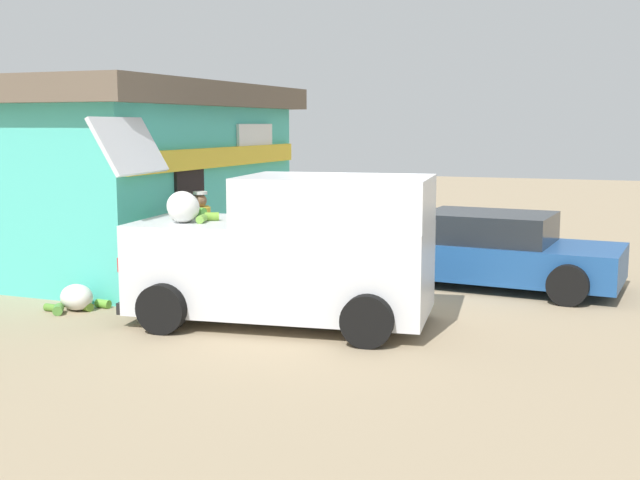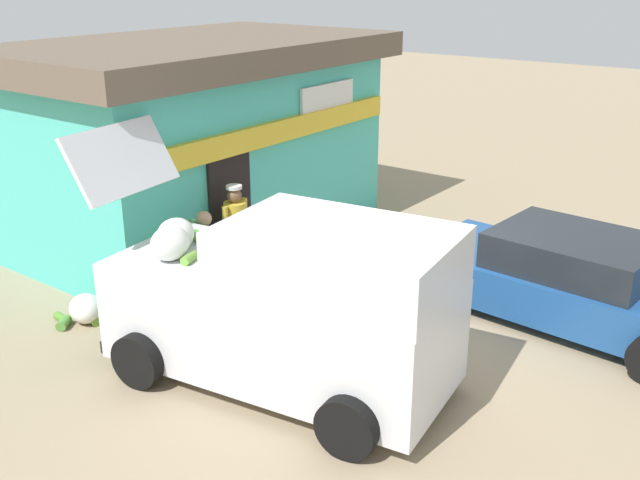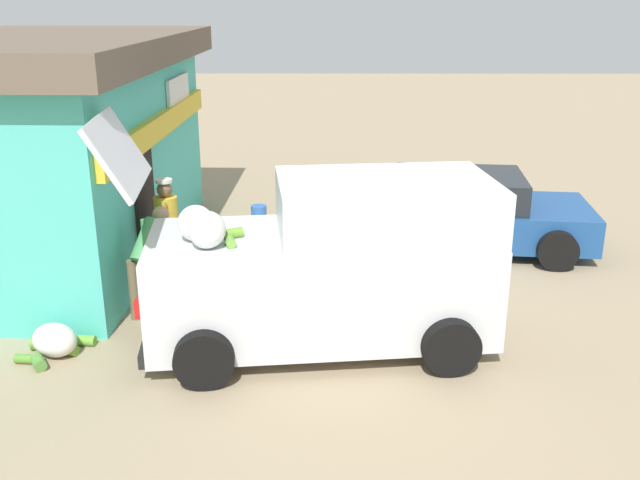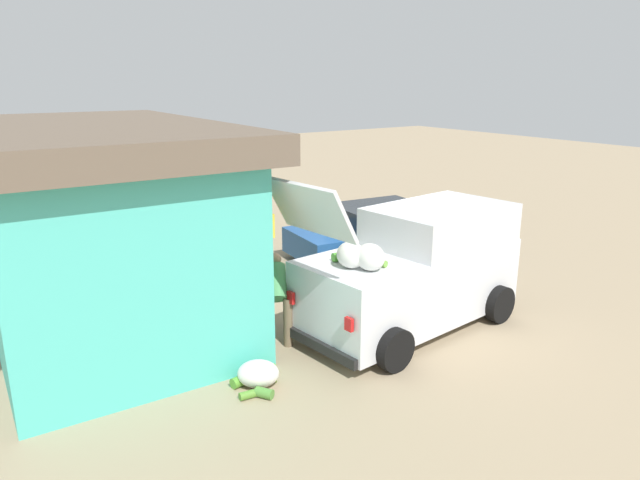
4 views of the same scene
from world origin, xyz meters
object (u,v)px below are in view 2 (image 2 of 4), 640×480
at_px(storefront_bar, 199,138).
at_px(customer_bending, 187,254).
at_px(parked_sedan, 571,280).
at_px(paint_bucket, 398,233).
at_px(unloaded_banana_pile, 85,310).
at_px(delivery_van, 289,305).
at_px(vendor_standing, 236,230).

relative_size(storefront_bar, customer_bending, 4.80).
height_order(parked_sedan, paint_bucket, parked_sedan).
xyz_separation_m(parked_sedan, unloaded_banana_pile, (-4.01, 5.54, -0.43)).
relative_size(storefront_bar, parked_sedan, 1.55).
xyz_separation_m(storefront_bar, paint_bucket, (1.75, -3.18, -1.67)).
relative_size(customer_bending, unloaded_banana_pile, 1.79).
bearing_deg(parked_sedan, storefront_bar, 93.10).
relative_size(delivery_van, parked_sedan, 1.03).
height_order(delivery_van, vendor_standing, delivery_van).
distance_m(storefront_bar, parked_sedan, 6.84).
distance_m(storefront_bar, customer_bending, 3.44).
bearing_deg(vendor_standing, storefront_bar, 55.05).
bearing_deg(vendor_standing, customer_bending, 179.34).
bearing_deg(delivery_van, parked_sedan, -31.01).
xyz_separation_m(delivery_van, paint_bucket, (5.01, 1.36, -0.88)).
bearing_deg(delivery_van, paint_bucket, 15.23).
height_order(storefront_bar, paint_bucket, storefront_bar).
bearing_deg(unloaded_banana_pile, parked_sedan, -54.14).
height_order(parked_sedan, unloaded_banana_pile, parked_sedan).
bearing_deg(customer_bending, storefront_bar, 40.15).
bearing_deg(vendor_standing, paint_bucket, -17.55).
height_order(storefront_bar, customer_bending, storefront_bar).
xyz_separation_m(customer_bending, paint_bucket, (4.28, -1.04, -0.73)).
bearing_deg(customer_bending, unloaded_banana_pile, 139.15).
bearing_deg(paint_bucket, parked_sedan, -111.33).
distance_m(vendor_standing, unloaded_banana_pile, 2.48).
bearing_deg(customer_bending, parked_sedan, -57.71).
xyz_separation_m(vendor_standing, paint_bucket, (3.25, -1.03, -0.79)).
xyz_separation_m(vendor_standing, customer_bending, (-1.03, 0.01, -0.06)).
distance_m(parked_sedan, unloaded_banana_pile, 6.85).
bearing_deg(paint_bucket, storefront_bar, 118.82).
bearing_deg(vendor_standing, unloaded_banana_pile, 155.60).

